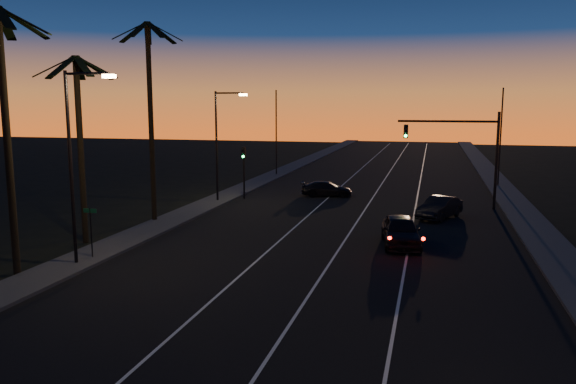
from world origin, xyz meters
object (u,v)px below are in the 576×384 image
(cross_car, at_px, (327,189))
(right_car, at_px, (440,208))
(lead_car, at_px, (401,231))
(signal_mast, at_px, (463,143))

(cross_car, bearing_deg, right_car, -38.47)
(cross_car, bearing_deg, lead_car, -65.69)
(lead_car, xyz_separation_m, right_car, (2.08, 8.08, -0.09))
(right_car, xyz_separation_m, cross_car, (-8.94, 7.11, -0.10))
(lead_car, xyz_separation_m, cross_car, (-6.86, 15.18, -0.19))
(lead_car, bearing_deg, signal_mast, 73.88)
(lead_car, height_order, right_car, lead_car)
(right_car, height_order, cross_car, right_car)
(lead_car, bearing_deg, cross_car, 114.31)
(signal_mast, distance_m, cross_car, 11.58)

